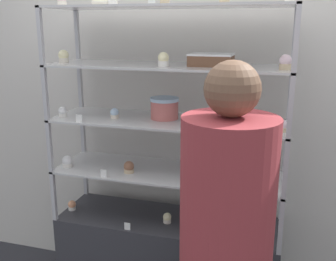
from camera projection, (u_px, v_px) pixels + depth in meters
The scene contains 28 objects.
back_wall at pixel (183, 99), 2.57m from camera, with size 8.00×0.05×2.60m.
display_riser_lower at pixel (168, 174), 2.34m from camera, with size 1.35×0.43×0.31m.
display_riser_middle at pixel (168, 123), 2.26m from camera, with size 1.35×0.43×0.31m.
display_riser_upper at pixel (168, 68), 2.18m from camera, with size 1.35×0.43×0.31m.
display_riser_top at pixel (168, 9), 2.10m from camera, with size 1.35×0.43×0.31m.
layer_cake_centerpiece at pixel (164, 108), 2.28m from camera, with size 0.17×0.17×0.12m.
sheet_cake_frosted at pixel (211, 60), 2.11m from camera, with size 0.23×0.18×0.07m.
cupcake_0 at pixel (72, 205), 2.54m from camera, with size 0.05×0.05×0.06m.
cupcake_1 at pixel (167, 218), 2.37m from camera, with size 0.05×0.05×0.06m.
cupcake_2 at pixel (269, 237), 2.16m from camera, with size 0.05×0.05×0.06m.
price_tag_0 at pixel (127, 226), 2.29m from camera, with size 0.04×0.00×0.04m.
cupcake_3 at pixel (67, 162), 2.41m from camera, with size 0.06×0.06×0.07m.
cupcake_4 at pixel (129, 167), 2.31m from camera, with size 0.06×0.06×0.07m.
cupcake_5 at pixel (203, 172), 2.24m from camera, with size 0.06×0.06×0.07m.
cupcake_6 at pixel (272, 183), 2.08m from camera, with size 0.06×0.06×0.07m.
price_tag_1 at pixel (104, 173), 2.24m from camera, with size 0.04×0.00×0.04m.
cupcake_7 at pixel (63, 112), 2.33m from camera, with size 0.05×0.05×0.06m.
cupcake_8 at pixel (115, 113), 2.29m from camera, with size 0.05×0.05×0.06m.
cupcake_9 at pixel (223, 121), 2.10m from camera, with size 0.05×0.05×0.06m.
cupcake_10 at pixel (283, 126), 2.00m from camera, with size 0.05×0.05×0.06m.
price_tag_2 at pixel (79, 118), 2.20m from camera, with size 0.04×0.00×0.04m.
cupcake_11 at pixel (64, 57), 2.28m from camera, with size 0.06×0.06×0.08m.
cupcake_12 at pixel (164, 60), 2.09m from camera, with size 0.06×0.06×0.08m.
cupcake_13 at pixel (285, 62), 1.92m from camera, with size 0.06×0.06×0.08m.
price_tag_3 at pixel (237, 66), 1.88m from camera, with size 0.04×0.00×0.04m.
cupcake_14 at pixel (62, 0), 2.22m from camera, with size 0.05×0.05×0.07m.
donut_glazed at pixel (105, 2), 2.17m from camera, with size 0.14×0.14×0.04m.
customer_figure at pixel (226, 246), 1.63m from camera, with size 0.38×0.38×1.64m.
Camera 1 is at (0.62, -2.11, 1.77)m, focal length 42.00 mm.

